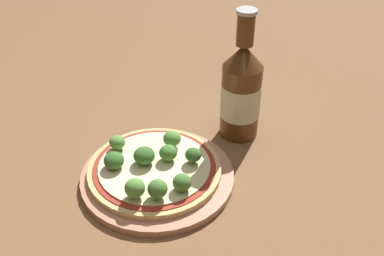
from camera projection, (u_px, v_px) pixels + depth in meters
The scene contains 13 objects.
ground_plane at pixel (166, 184), 0.71m from camera, with size 3.00×3.00×0.00m, color brown.
plate at pixel (157, 176), 0.72m from camera, with size 0.24×0.24×0.01m.
pizza at pixel (157, 167), 0.72m from camera, with size 0.21×0.21×0.01m.
broccoli_floret_0 at pixel (117, 142), 0.74m from camera, with size 0.03×0.03×0.02m.
broccoli_floret_1 at pixel (158, 189), 0.64m from camera, with size 0.03×0.03×0.03m.
broccoli_floret_2 at pixel (135, 188), 0.64m from camera, with size 0.03×0.03×0.03m.
broccoli_floret_3 at pixel (144, 156), 0.71m from camera, with size 0.03×0.03×0.03m.
broccoli_floret_4 at pixel (193, 155), 0.71m from camera, with size 0.03×0.03×0.03m.
broccoli_floret_5 at pixel (114, 160), 0.70m from camera, with size 0.03×0.03×0.03m.
broccoli_floret_6 at pixel (172, 139), 0.74m from camera, with size 0.03×0.03×0.03m.
broccoli_floret_7 at pixel (182, 182), 0.66m from camera, with size 0.03×0.03×0.03m.
broccoli_floret_8 at pixel (168, 153), 0.71m from camera, with size 0.03×0.03×0.03m.
beer_bottle at pixel (241, 91), 0.77m from camera, with size 0.07×0.07×0.23m.
Camera 1 is at (0.38, -0.36, 0.49)m, focal length 42.00 mm.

